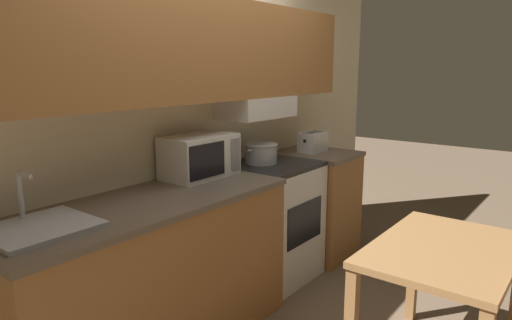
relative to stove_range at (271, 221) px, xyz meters
name	(u,v)px	position (x,y,z in m)	size (l,w,h in m)	color
ground_plane	(191,293)	(-0.60, 0.31, -0.47)	(16.00, 16.00, 0.00)	brown
wall_back	(193,89)	(-0.59, 0.24, 1.04)	(5.42, 0.38, 2.55)	beige
lower_counter_main	(150,277)	(-1.23, -0.02, 0.00)	(1.79, 0.68, 0.93)	#A36B38
lower_counter_right_stub	(314,203)	(0.63, -0.02, 0.00)	(0.58, 0.68, 0.93)	#A36B38
stove_range	(271,221)	(0.00, 0.00, 0.00)	(0.66, 0.62, 0.93)	white
cooking_pot	(261,153)	(-0.04, 0.07, 0.55)	(0.33, 0.26, 0.15)	#B7BABF
microwave	(200,156)	(-0.65, 0.13, 0.61)	(0.51, 0.30, 0.28)	white
toaster	(313,142)	(0.62, 0.00, 0.55)	(0.28, 0.16, 0.17)	white
sink_basin	(39,227)	(-1.84, -0.02, 0.48)	(0.46, 0.41, 0.25)	#B7BABF
dining_table	(444,267)	(-0.40, -1.41, 0.15)	(0.99, 0.68, 0.73)	#9E7042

